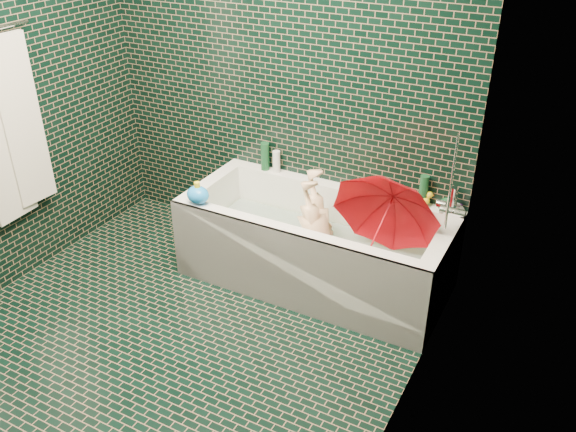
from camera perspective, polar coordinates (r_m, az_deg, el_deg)
The scene contains 19 objects.
floor at distance 3.62m, azimuth -11.40°, elevation -12.15°, with size 2.80×2.80×0.00m, color black.
wall_back at distance 4.03m, azimuth -0.60°, elevation 13.41°, with size 2.80×2.80×0.00m, color black.
wall_right at distance 2.36m, azimuth 10.97°, elevation 0.62°, with size 2.80×2.80×0.00m, color black.
bathtub at distance 3.96m, azimuth 2.49°, elevation -3.51°, with size 1.70×0.75×0.55m.
bath_mat at distance 4.01m, azimuth 2.59°, elevation -4.06°, with size 1.35×0.47×0.01m, color green.
water at distance 3.93m, azimuth 2.63°, elevation -2.31°, with size 1.48×0.53×0.00m, color silver.
towel at distance 4.05m, azimuth -24.75°, elevation 7.43°, with size 0.08×0.44×1.12m.
faucet at distance 3.47m, azimuth 14.96°, elevation 1.00°, with size 0.18×0.19×0.55m.
child at distance 3.88m, azimuth 3.08°, elevation -2.55°, with size 0.34×0.22×0.93m, color beige.
umbrella at distance 3.57m, azimuth 8.55°, elevation -1.07°, with size 0.63×0.63×0.55m, color red.
soap_bottle_a at distance 3.86m, azimuth 15.58°, elevation 0.19°, with size 0.10×0.10×0.25m, color white.
soap_bottle_b at distance 3.89m, azimuth 15.10°, elevation 0.49°, with size 0.09×0.09×0.19m, color #4C1B68.
soap_bottle_c at distance 3.88m, azimuth 14.31°, elevation 0.53°, with size 0.14×0.14×0.18m, color #134523.
bottle_right_tall at distance 3.86m, azimuth 12.56°, elevation 2.33°, with size 0.06×0.06×0.20m, color #134523.
bottle_right_pump at distance 3.81m, azimuth 15.21°, elevation 1.39°, with size 0.05×0.05×0.18m, color silver.
bottle_left_tall at distance 4.25m, azimuth -2.15°, elevation 5.61°, with size 0.06×0.06×0.20m, color #134523.
bottle_left_short at distance 4.22m, azimuth -1.09°, elevation 5.11°, with size 0.05×0.05×0.16m, color white.
rubber_duck at distance 3.88m, azimuth 12.59°, elevation 1.55°, with size 0.12×0.10×0.10m.
bath_toy at distance 3.85m, azimuth -8.43°, elevation 2.01°, with size 0.17×0.15×0.14m.
Camera 1 is at (1.86, -2.00, 2.37)m, focal length 38.00 mm.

